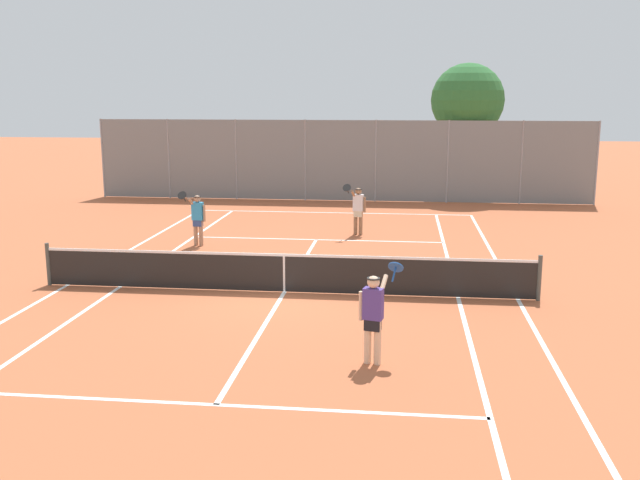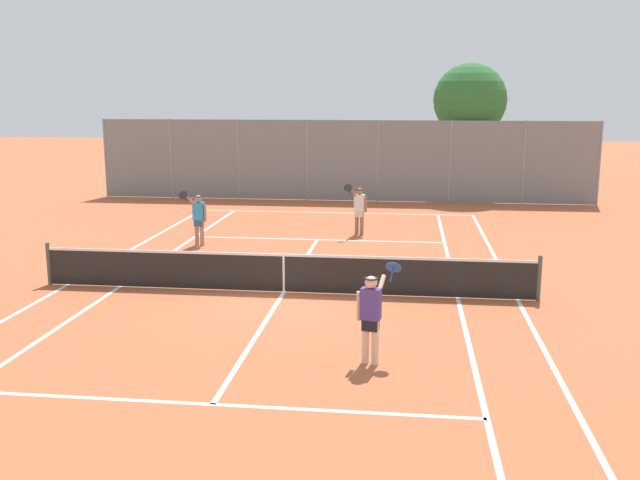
# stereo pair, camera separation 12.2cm
# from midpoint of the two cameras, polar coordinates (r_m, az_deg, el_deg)

# --- Properties ---
(ground_plane) EXTENTS (120.00, 120.00, 0.00)m
(ground_plane) POSITION_cam_midpoint_polar(r_m,az_deg,el_deg) (17.22, -2.70, -4.20)
(ground_plane) COLOR #B25B38
(court_line_markings) EXTENTS (11.10, 23.90, 0.01)m
(court_line_markings) POSITION_cam_midpoint_polar(r_m,az_deg,el_deg) (17.22, -2.70, -4.19)
(court_line_markings) COLOR white
(court_line_markings) RESTS_ON ground
(tennis_net) EXTENTS (12.00, 0.10, 1.07)m
(tennis_net) POSITION_cam_midpoint_polar(r_m,az_deg,el_deg) (17.09, -2.71, -2.56)
(tennis_net) COLOR #474C47
(tennis_net) RESTS_ON ground
(player_near_side) EXTENTS (0.79, 0.71, 1.77)m
(player_near_side) POSITION_cam_midpoint_polar(r_m,az_deg,el_deg) (12.54, 4.38, -5.86)
(player_near_side) COLOR beige
(player_near_side) RESTS_ON ground
(player_far_left) EXTENTS (0.74, 0.72, 1.77)m
(player_far_left) POSITION_cam_midpoint_polar(r_m,az_deg,el_deg) (22.64, -9.54, 1.87)
(player_far_left) COLOR tan
(player_far_left) RESTS_ON ground
(player_far_right) EXTENTS (0.77, 0.71, 1.77)m
(player_far_right) POSITION_cam_midpoint_polar(r_m,az_deg,el_deg) (24.10, 3.30, 2.59)
(player_far_right) COLOR #936B4C
(player_far_right) RESTS_ON ground
(loose_tennis_ball_1) EXTENTS (0.07, 0.07, 0.07)m
(loose_tennis_ball_1) POSITION_cam_midpoint_polar(r_m,az_deg,el_deg) (19.90, -2.55, -1.94)
(loose_tennis_ball_1) COLOR #D1DB33
(loose_tennis_ball_1) RESTS_ON ground
(back_fence) EXTENTS (22.12, 0.08, 3.60)m
(back_fence) POSITION_cam_midpoint_polar(r_m,az_deg,el_deg) (31.85, 1.90, 6.37)
(back_fence) COLOR gray
(back_fence) RESTS_ON ground
(tree_behind_left) EXTENTS (3.30, 3.30, 6.09)m
(tree_behind_left) POSITION_cam_midpoint_polar(r_m,az_deg,el_deg) (33.41, 12.14, 10.68)
(tree_behind_left) COLOR brown
(tree_behind_left) RESTS_ON ground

